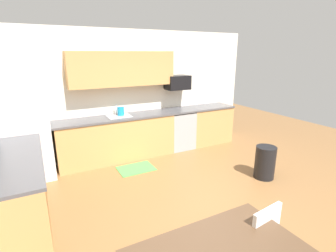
% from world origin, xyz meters
% --- Properties ---
extents(ground_plane, '(12.00, 12.00, 0.00)m').
position_xyz_m(ground_plane, '(0.00, 0.00, 0.00)').
color(ground_plane, olive).
extents(wall_back, '(5.80, 0.10, 2.70)m').
position_xyz_m(wall_back, '(0.00, 2.65, 1.35)').
color(wall_back, silver).
rests_on(wall_back, ground).
extents(cabinet_run_back, '(2.44, 0.60, 0.90)m').
position_xyz_m(cabinet_run_back, '(-0.53, 2.30, 0.45)').
color(cabinet_run_back, tan).
rests_on(cabinet_run_back, ground).
extents(cabinet_run_back_right, '(1.11, 0.60, 0.90)m').
position_xyz_m(cabinet_run_back_right, '(1.84, 2.30, 0.45)').
color(cabinet_run_back_right, tan).
rests_on(cabinet_run_back_right, ground).
extents(cabinet_run_left, '(0.60, 2.00, 0.90)m').
position_xyz_m(cabinet_run_left, '(-2.30, 0.80, 0.45)').
color(cabinet_run_left, tan).
rests_on(cabinet_run_left, ground).
extents(countertop_back, '(4.80, 0.64, 0.04)m').
position_xyz_m(countertop_back, '(0.00, 2.30, 0.92)').
color(countertop_back, '#4C4C51').
rests_on(countertop_back, cabinet_run_back).
extents(countertop_left, '(0.64, 2.00, 0.04)m').
position_xyz_m(countertop_left, '(-2.30, 0.80, 0.92)').
color(countertop_left, '#4C4C51').
rests_on(countertop_left, cabinet_run_left).
extents(upper_cabinets_back, '(2.20, 0.34, 0.70)m').
position_xyz_m(upper_cabinets_back, '(-0.30, 2.43, 1.90)').
color(upper_cabinets_back, tan).
extents(refrigerator, '(0.76, 0.70, 1.73)m').
position_xyz_m(refrigerator, '(-2.18, 2.22, 0.87)').
color(refrigerator, white).
rests_on(refrigerator, ground).
extents(oven_range, '(0.60, 0.60, 0.91)m').
position_xyz_m(oven_range, '(0.99, 2.30, 0.46)').
color(oven_range, '#999BA0').
rests_on(oven_range, ground).
extents(microwave, '(0.54, 0.36, 0.32)m').
position_xyz_m(microwave, '(0.99, 2.40, 1.56)').
color(microwave, black).
extents(sink_basin, '(0.48, 0.40, 0.14)m').
position_xyz_m(sink_basin, '(-0.47, 2.30, 0.88)').
color(sink_basin, '#A5A8AD').
rests_on(sink_basin, countertop_back).
extents(sink_faucet, '(0.02, 0.02, 0.24)m').
position_xyz_m(sink_faucet, '(-0.47, 2.48, 1.04)').
color(sink_faucet, '#B2B5BA').
rests_on(sink_faucet, countertop_back).
extents(chair_near_table, '(0.44, 0.44, 0.85)m').
position_xyz_m(chair_near_table, '(-0.20, -1.48, 0.50)').
color(chair_near_table, white).
rests_on(chair_near_table, ground).
extents(trash_bin, '(0.36, 0.36, 0.60)m').
position_xyz_m(trash_bin, '(1.58, 0.21, 0.30)').
color(trash_bin, black).
rests_on(trash_bin, ground).
extents(floor_mat, '(0.70, 0.50, 0.01)m').
position_xyz_m(floor_mat, '(-0.38, 1.65, 0.01)').
color(floor_mat, '#4CA54C').
rests_on(floor_mat, ground).
extents(kettle, '(0.14, 0.14, 0.20)m').
position_xyz_m(kettle, '(-0.41, 2.35, 1.02)').
color(kettle, '#198CBF').
rests_on(kettle, countertop_back).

